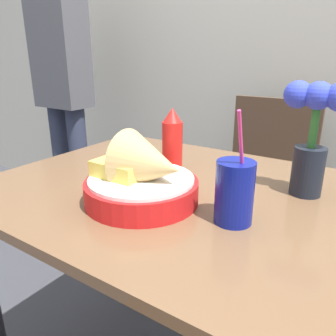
{
  "coord_description": "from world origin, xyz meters",
  "views": [
    {
      "loc": [
        0.41,
        -0.67,
        1.1
      ],
      "look_at": [
        -0.02,
        -0.04,
        0.83
      ],
      "focal_mm": 35.0,
      "sensor_mm": 36.0,
      "label": 1
    }
  ],
  "objects_px": {
    "drink_cup": "(234,194)",
    "food_basket": "(145,179)",
    "ketchup_bottle": "(172,140)",
    "flower_vase": "(313,131)",
    "person_standing": "(62,79)",
    "chair_far_window": "(265,180)"
  },
  "relations": [
    {
      "from": "chair_far_window",
      "to": "drink_cup",
      "type": "bearing_deg",
      "value": -77.41
    },
    {
      "from": "chair_far_window",
      "to": "food_basket",
      "type": "relative_size",
      "value": 3.48
    },
    {
      "from": "flower_vase",
      "to": "person_standing",
      "type": "height_order",
      "value": "person_standing"
    },
    {
      "from": "ketchup_bottle",
      "to": "flower_vase",
      "type": "relative_size",
      "value": 0.68
    },
    {
      "from": "food_basket",
      "to": "flower_vase",
      "type": "bearing_deg",
      "value": 41.0
    },
    {
      "from": "flower_vase",
      "to": "person_standing",
      "type": "distance_m",
      "value": 1.53
    },
    {
      "from": "food_basket",
      "to": "person_standing",
      "type": "relative_size",
      "value": 0.16
    },
    {
      "from": "ketchup_bottle",
      "to": "drink_cup",
      "type": "height_order",
      "value": "drink_cup"
    },
    {
      "from": "flower_vase",
      "to": "person_standing",
      "type": "relative_size",
      "value": 0.16
    },
    {
      "from": "flower_vase",
      "to": "ketchup_bottle",
      "type": "bearing_deg",
      "value": -176.1
    },
    {
      "from": "chair_far_window",
      "to": "flower_vase",
      "type": "xyz_separation_m",
      "value": [
        0.29,
        -0.66,
        0.39
      ]
    },
    {
      "from": "food_basket",
      "to": "person_standing",
      "type": "bearing_deg",
      "value": 147.53
    },
    {
      "from": "flower_vase",
      "to": "drink_cup",
      "type": "bearing_deg",
      "value": -111.5
    },
    {
      "from": "drink_cup",
      "to": "chair_far_window",
      "type": "bearing_deg",
      "value": 102.59
    },
    {
      "from": "drink_cup",
      "to": "person_standing",
      "type": "distance_m",
      "value": 1.54
    },
    {
      "from": "ketchup_bottle",
      "to": "person_standing",
      "type": "xyz_separation_m",
      "value": [
        -1.08,
        0.5,
        0.1
      ]
    },
    {
      "from": "drink_cup",
      "to": "person_standing",
      "type": "bearing_deg",
      "value": 152.46
    },
    {
      "from": "drink_cup",
      "to": "food_basket",
      "type": "bearing_deg",
      "value": -172.68
    },
    {
      "from": "chair_far_window",
      "to": "drink_cup",
      "type": "distance_m",
      "value": 0.96
    },
    {
      "from": "ketchup_bottle",
      "to": "person_standing",
      "type": "relative_size",
      "value": 0.11
    },
    {
      "from": "drink_cup",
      "to": "person_standing",
      "type": "relative_size",
      "value": 0.14
    },
    {
      "from": "ketchup_bottle",
      "to": "flower_vase",
      "type": "distance_m",
      "value": 0.38
    }
  ]
}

